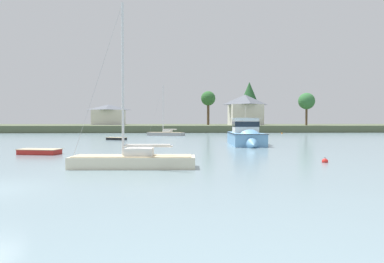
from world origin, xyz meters
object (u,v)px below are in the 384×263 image
(mooring_buoy_red, at_px, (325,161))
(mooring_buoy_orange, at_px, (282,133))
(sailboat_cream, at_px, (133,164))
(cruiser_skyblue, at_px, (247,139))
(dinghy_red, at_px, (40,152))
(sailboat_grey, at_px, (166,134))
(dinghy_black, at_px, (116,139))

(mooring_buoy_red, relative_size, mooring_buoy_orange, 1.09)
(sailboat_cream, relative_size, cruiser_skyblue, 0.90)
(dinghy_red, height_order, mooring_buoy_orange, dinghy_red)
(sailboat_grey, xyz_separation_m, dinghy_red, (-8.63, -34.71, -0.05))
(sailboat_grey, xyz_separation_m, mooring_buoy_red, (10.66, -40.92, -0.13))
(sailboat_cream, relative_size, dinghy_black, 3.11)
(sailboat_cream, xyz_separation_m, cruiser_skyblue, (9.75, 17.57, 0.42))
(sailboat_cream, bearing_deg, dinghy_black, 101.15)
(sailboat_cream, relative_size, mooring_buoy_orange, 23.87)
(sailboat_cream, bearing_deg, sailboat_grey, 89.14)
(dinghy_red, xyz_separation_m, mooring_buoy_orange, (31.88, 42.95, -0.08))
(dinghy_red, height_order, mooring_buoy_red, dinghy_red)
(dinghy_red, distance_m, dinghy_black, 20.60)
(sailboat_grey, distance_m, cruiser_skyblue, 26.81)
(sailboat_grey, relative_size, dinghy_black, 3.09)
(cruiser_skyblue, height_order, dinghy_black, cruiser_skyblue)
(cruiser_skyblue, relative_size, dinghy_red, 3.13)
(dinghy_red, relative_size, dinghy_black, 1.11)
(sailboat_cream, height_order, cruiser_skyblue, sailboat_cream)
(cruiser_skyblue, distance_m, mooring_buoy_orange, 36.32)
(mooring_buoy_red, bearing_deg, mooring_buoy_orange, 75.63)
(dinghy_red, bearing_deg, cruiser_skyblue, 28.15)
(cruiser_skyblue, height_order, dinghy_red, cruiser_skyblue)
(dinghy_black, bearing_deg, mooring_buoy_red, -57.62)
(sailboat_grey, bearing_deg, mooring_buoy_red, -75.41)
(cruiser_skyblue, bearing_deg, dinghy_red, -151.85)
(sailboat_cream, distance_m, mooring_buoy_red, 11.45)
(dinghy_red, xyz_separation_m, dinghy_black, (2.37, 20.46, -0.02))
(sailboat_grey, height_order, dinghy_black, sailboat_grey)
(cruiser_skyblue, bearing_deg, sailboat_grey, 109.87)
(sailboat_cream, xyz_separation_m, dinghy_red, (-7.99, 8.07, -0.06))
(mooring_buoy_red, bearing_deg, dinghy_red, 162.14)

